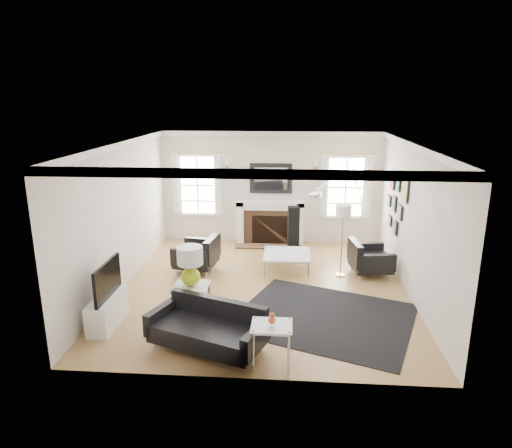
# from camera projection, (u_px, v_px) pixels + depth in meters

# --- Properties ---
(floor) EXTENTS (6.00, 6.00, 0.00)m
(floor) POSITION_uv_depth(u_px,v_px,m) (264.00, 288.00, 8.94)
(floor) COLOR #9B7341
(floor) RESTS_ON ground
(back_wall) EXTENTS (5.50, 0.04, 2.80)m
(back_wall) POSITION_uv_depth(u_px,v_px,m) (271.00, 188.00, 11.44)
(back_wall) COLOR silver
(back_wall) RESTS_ON floor
(front_wall) EXTENTS (5.50, 0.04, 2.80)m
(front_wall) POSITION_uv_depth(u_px,v_px,m) (250.00, 281.00, 5.68)
(front_wall) COLOR silver
(front_wall) RESTS_ON floor
(left_wall) EXTENTS (0.04, 6.00, 2.80)m
(left_wall) POSITION_uv_depth(u_px,v_px,m) (121.00, 216.00, 8.76)
(left_wall) COLOR silver
(left_wall) RESTS_ON floor
(right_wall) EXTENTS (0.04, 6.00, 2.80)m
(right_wall) POSITION_uv_depth(u_px,v_px,m) (413.00, 222.00, 8.37)
(right_wall) COLOR silver
(right_wall) RESTS_ON floor
(ceiling) EXTENTS (5.50, 6.00, 0.02)m
(ceiling) POSITION_uv_depth(u_px,v_px,m) (264.00, 144.00, 8.19)
(ceiling) COLOR white
(ceiling) RESTS_ON back_wall
(crown_molding) EXTENTS (5.50, 6.00, 0.12)m
(crown_molding) POSITION_uv_depth(u_px,v_px,m) (264.00, 147.00, 8.20)
(crown_molding) COLOR white
(crown_molding) RESTS_ON back_wall
(fireplace) EXTENTS (1.70, 0.69, 1.11)m
(fireplace) POSITION_uv_depth(u_px,v_px,m) (270.00, 223.00, 11.48)
(fireplace) COLOR white
(fireplace) RESTS_ON floor
(mantel_mirror) EXTENTS (1.05, 0.07, 0.75)m
(mantel_mirror) POSITION_uv_depth(u_px,v_px,m) (271.00, 178.00, 11.33)
(mantel_mirror) COLOR black
(mantel_mirror) RESTS_ON back_wall
(window_left) EXTENTS (1.24, 0.15, 1.62)m
(window_left) POSITION_uv_depth(u_px,v_px,m) (198.00, 185.00, 11.51)
(window_left) COLOR white
(window_left) RESTS_ON back_wall
(window_right) EXTENTS (1.24, 0.15, 1.62)m
(window_right) POSITION_uv_depth(u_px,v_px,m) (346.00, 187.00, 11.24)
(window_right) COLOR white
(window_right) RESTS_ON back_wall
(gallery_wall) EXTENTS (0.04, 1.73, 1.29)m
(gallery_wall) POSITION_uv_depth(u_px,v_px,m) (396.00, 199.00, 9.58)
(gallery_wall) COLOR black
(gallery_wall) RESTS_ON right_wall
(tv_unit) EXTENTS (0.35, 1.00, 1.09)m
(tv_unit) POSITION_uv_depth(u_px,v_px,m) (107.00, 307.00, 7.40)
(tv_unit) COLOR white
(tv_unit) RESTS_ON floor
(area_rug) EXTENTS (3.48, 3.21, 0.01)m
(area_rug) POSITION_uv_depth(u_px,v_px,m) (324.00, 317.00, 7.74)
(area_rug) COLOR black
(area_rug) RESTS_ON floor
(sofa) EXTENTS (1.89, 1.34, 0.56)m
(sofa) POSITION_uv_depth(u_px,v_px,m) (209.00, 329.00, 6.74)
(sofa) COLOR black
(sofa) RESTS_ON floor
(armchair_left) EXTENTS (0.95, 1.03, 0.62)m
(armchair_left) POSITION_uv_depth(u_px,v_px,m) (199.00, 255.00, 9.75)
(armchair_left) COLOR black
(armchair_left) RESTS_ON floor
(armchair_right) EXTENTS (0.90, 0.98, 0.59)m
(armchair_right) POSITION_uv_depth(u_px,v_px,m) (368.00, 259.00, 9.53)
(armchair_right) COLOR black
(armchair_right) RESTS_ON floor
(coffee_table) EXTENTS (0.97, 0.97, 0.43)m
(coffee_table) POSITION_uv_depth(u_px,v_px,m) (287.00, 255.00, 9.60)
(coffee_table) COLOR silver
(coffee_table) RESTS_ON floor
(side_table_left) EXTENTS (0.57, 0.57, 0.63)m
(side_table_left) POSITION_uv_depth(u_px,v_px,m) (191.00, 292.00, 7.49)
(side_table_left) COLOR silver
(side_table_left) RESTS_ON floor
(nesting_table) EXTENTS (0.56, 0.47, 0.61)m
(nesting_table) POSITION_uv_depth(u_px,v_px,m) (272.00, 333.00, 6.25)
(nesting_table) COLOR silver
(nesting_table) RESTS_ON floor
(gourd_lamp) EXTENTS (0.42, 0.42, 0.67)m
(gourd_lamp) POSITION_uv_depth(u_px,v_px,m) (190.00, 264.00, 7.36)
(gourd_lamp) COLOR #A8C218
(gourd_lamp) RESTS_ON side_table_left
(orange_vase) EXTENTS (0.10, 0.10, 0.16)m
(orange_vase) POSITION_uv_depth(u_px,v_px,m) (272.00, 319.00, 6.19)
(orange_vase) COLOR red
(orange_vase) RESTS_ON nesting_table
(arc_floor_lamp) EXTENTS (1.45, 1.34, 2.05)m
(arc_floor_lamp) POSITION_uv_depth(u_px,v_px,m) (340.00, 212.00, 10.22)
(arc_floor_lamp) COLOR white
(arc_floor_lamp) RESTS_ON floor
(stick_floor_lamp) EXTENTS (0.31, 0.31, 1.52)m
(stick_floor_lamp) POSITION_uv_depth(u_px,v_px,m) (343.00, 215.00, 9.19)
(stick_floor_lamp) COLOR #AA8D3B
(stick_floor_lamp) RESTS_ON floor
(speaker_tower) EXTENTS (0.27, 0.27, 1.24)m
(speaker_tower) POSITION_uv_depth(u_px,v_px,m) (293.00, 233.00, 10.34)
(speaker_tower) COLOR black
(speaker_tower) RESTS_ON floor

